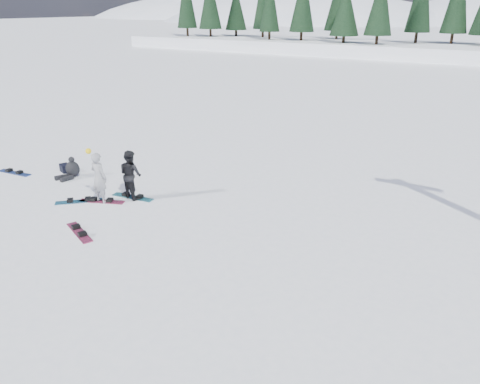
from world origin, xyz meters
The scene contains 11 objects.
ground centered at (0.00, 0.00, 0.00)m, with size 420.00×420.00×0.00m, color white.
alpine_backdrop centered at (-11.72, 189.17, -13.97)m, with size 412.50×227.00×53.20m.
snowboarder_woman centered at (-1.78, 0.87, 0.85)m, with size 0.63×0.43×1.82m.
snowboarder_man centered at (-1.17, 1.67, 0.82)m, with size 0.80×0.62×1.64m, color black.
seated_rider centered at (-4.53, 2.01, 0.30)m, with size 0.66×0.98×0.78m.
gear_bag centered at (-5.23, 2.26, 0.15)m, with size 0.45×0.30×0.30m, color black.
snowboard_woman centered at (-1.78, 0.87, 0.01)m, with size 1.50×0.28×0.03m, color #942044.
snowboard_man centered at (-1.17, 1.67, 0.01)m, with size 1.50×0.28×0.03m, color #177081.
snowboard_loose_a centered at (-2.41, 0.49, 0.01)m, with size 1.50×0.28×0.03m, color #185F84.
snowboard_loose_c centered at (-6.77, 1.14, 0.01)m, with size 1.50×0.28×0.03m, color navy.
snowboard_loose_b centered at (-0.63, -1.06, 0.01)m, with size 1.50×0.28×0.03m, color maroon.
Camera 1 is at (9.41, -8.83, 5.99)m, focal length 35.00 mm.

